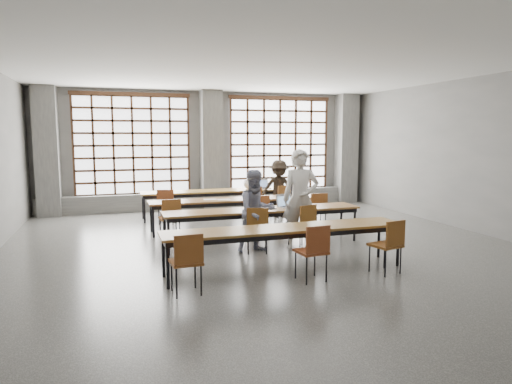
# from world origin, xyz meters

# --- Properties ---
(floor) EXTENTS (11.00, 11.00, 0.00)m
(floor) POSITION_xyz_m (0.00, 0.00, 0.00)
(floor) COLOR #464644
(floor) RESTS_ON ground
(ceiling) EXTENTS (11.00, 11.00, 0.00)m
(ceiling) POSITION_xyz_m (0.00, 0.00, 3.50)
(ceiling) COLOR silver
(ceiling) RESTS_ON floor
(wall_back) EXTENTS (10.00, 0.00, 10.00)m
(wall_back) POSITION_xyz_m (0.00, 5.50, 1.75)
(wall_back) COLOR #5B5B59
(wall_back) RESTS_ON floor
(wall_front) EXTENTS (10.00, 0.00, 10.00)m
(wall_front) POSITION_xyz_m (0.00, -5.50, 1.75)
(wall_front) COLOR #5B5B59
(wall_front) RESTS_ON floor
(wall_right) EXTENTS (0.00, 11.00, 11.00)m
(wall_right) POSITION_xyz_m (5.00, 0.00, 1.75)
(wall_right) COLOR #5B5B59
(wall_right) RESTS_ON floor
(column_left) EXTENTS (0.60, 0.55, 3.50)m
(column_left) POSITION_xyz_m (-4.50, 5.22, 1.75)
(column_left) COLOR #4F4F4D
(column_left) RESTS_ON floor
(column_mid) EXTENTS (0.60, 0.55, 3.50)m
(column_mid) POSITION_xyz_m (0.00, 5.22, 1.75)
(column_mid) COLOR #4F4F4D
(column_mid) RESTS_ON floor
(column_right) EXTENTS (0.60, 0.55, 3.50)m
(column_right) POSITION_xyz_m (4.50, 5.22, 1.75)
(column_right) COLOR #4F4F4D
(column_right) RESTS_ON floor
(window_left) EXTENTS (3.32, 0.12, 3.00)m
(window_left) POSITION_xyz_m (-2.25, 5.42, 1.90)
(window_left) COLOR white
(window_left) RESTS_ON wall_back
(window_right) EXTENTS (3.32, 0.12, 3.00)m
(window_right) POSITION_xyz_m (2.25, 5.42, 1.90)
(window_right) COLOR white
(window_right) RESTS_ON wall_back
(sill_ledge) EXTENTS (9.80, 0.35, 0.50)m
(sill_ledge) POSITION_xyz_m (0.00, 5.30, 0.25)
(sill_ledge) COLOR #4F4F4D
(sill_ledge) RESTS_ON floor
(desk_row_a) EXTENTS (4.00, 0.70, 0.73)m
(desk_row_a) POSITION_xyz_m (-0.19, 3.72, 0.66)
(desk_row_a) COLOR brown
(desk_row_a) RESTS_ON floor
(desk_row_b) EXTENTS (4.00, 0.70, 0.73)m
(desk_row_b) POSITION_xyz_m (-0.12, 1.98, 0.66)
(desk_row_b) COLOR brown
(desk_row_b) RESTS_ON floor
(desk_row_c) EXTENTS (4.00, 0.70, 0.73)m
(desk_row_c) POSITION_xyz_m (0.01, 0.39, 0.66)
(desk_row_c) COLOR brown
(desk_row_c) RESTS_ON floor
(desk_row_d) EXTENTS (4.00, 0.70, 0.73)m
(desk_row_d) POSITION_xyz_m (-0.22, -1.45, 0.66)
(desk_row_d) COLOR brown
(desk_row_d) RESTS_ON floor
(chair_back_left) EXTENTS (0.51, 0.51, 0.88)m
(chair_back_left) POSITION_xyz_m (-1.61, 3.09, 0.54)
(chair_back_left) COLOR brown
(chair_back_left) RESTS_ON floor
(chair_back_mid) EXTENTS (0.51, 0.51, 0.88)m
(chair_back_mid) POSITION_xyz_m (0.63, 3.09, 0.54)
(chair_back_mid) COLOR brown
(chair_back_mid) RESTS_ON floor
(chair_back_right) EXTENTS (0.52, 0.52, 0.88)m
(chair_back_right) POSITION_xyz_m (1.43, 3.09, 0.54)
(chair_back_right) COLOR brown
(chair_back_right) RESTS_ON floor
(chair_mid_left) EXTENTS (0.45, 0.46, 0.88)m
(chair_mid_left) POSITION_xyz_m (-1.72, 1.35, 0.54)
(chair_mid_left) COLOR brown
(chair_mid_left) RESTS_ON floor
(chair_mid_centre) EXTENTS (0.49, 0.49, 0.88)m
(chair_mid_centre) POSITION_xyz_m (0.26, 1.35, 0.54)
(chair_mid_centre) COLOR maroon
(chair_mid_centre) RESTS_ON floor
(chair_mid_right) EXTENTS (0.46, 0.47, 0.88)m
(chair_mid_right) POSITION_xyz_m (1.67, 1.35, 0.54)
(chair_mid_right) COLOR brown
(chair_mid_right) RESTS_ON floor
(chair_front_left) EXTENTS (0.52, 0.52, 0.88)m
(chair_front_left) POSITION_xyz_m (-0.31, -0.23, 0.54)
(chair_front_left) COLOR brown
(chair_front_left) RESTS_ON floor
(chair_front_right) EXTENTS (0.53, 0.53, 0.88)m
(chair_front_right) POSITION_xyz_m (0.64, -0.23, 0.54)
(chair_front_right) COLOR brown
(chair_front_right) RESTS_ON floor
(chair_near_left) EXTENTS (0.45, 0.45, 0.88)m
(chair_near_left) POSITION_xyz_m (-1.91, -2.08, 0.54)
(chair_near_left) COLOR brown
(chair_near_left) RESTS_ON floor
(chair_near_mid) EXTENTS (0.46, 0.46, 0.88)m
(chair_near_mid) POSITION_xyz_m (-0.01, -2.08, 0.54)
(chair_near_mid) COLOR brown
(chair_near_mid) RESTS_ON floor
(chair_near_right) EXTENTS (0.51, 0.51, 0.88)m
(chair_near_right) POSITION_xyz_m (1.30, -2.08, 0.54)
(chair_near_right) COLOR brown
(chair_near_right) RESTS_ON floor
(student_male) EXTENTS (0.81, 0.65, 1.93)m
(student_male) POSITION_xyz_m (0.61, -0.11, 0.96)
(student_male) COLOR silver
(student_male) RESTS_ON floor
(student_female) EXTENTS (0.83, 0.68, 1.56)m
(student_female) POSITION_xyz_m (-0.29, -0.11, 0.78)
(student_female) COLOR #1A2150
(student_female) RESTS_ON floor
(student_back) EXTENTS (1.08, 0.75, 1.53)m
(student_back) POSITION_xyz_m (1.41, 3.22, 0.77)
(student_back) COLOR black
(student_back) RESTS_ON floor
(laptop_front) EXTENTS (0.42, 0.37, 0.26)m
(laptop_front) POSITION_xyz_m (0.55, 0.50, 0.79)
(laptop_front) COLOR #AEAEB3
(laptop_front) RESTS_ON desk_row_c
(laptop_back) EXTENTS (0.38, 0.32, 0.26)m
(laptop_back) POSITION_xyz_m (1.16, 3.83, 0.79)
(laptop_back) COLOR #A9AAAE
(laptop_back) RESTS_ON desk_row_a
(mouse) EXTENTS (0.10, 0.07, 0.04)m
(mouse) POSITION_xyz_m (0.96, 0.37, 0.75)
(mouse) COLOR white
(mouse) RESTS_ON desk_row_c
(green_box) EXTENTS (0.26, 0.15, 0.09)m
(green_box) POSITION_xyz_m (-0.04, 0.47, 0.78)
(green_box) COLOR #328E2E
(green_box) RESTS_ON desk_row_c
(phone) EXTENTS (0.14, 0.08, 0.01)m
(phone) POSITION_xyz_m (0.19, 0.29, 0.74)
(phone) COLOR black
(phone) RESTS_ON desk_row_c
(paper_sheet_a) EXTENTS (0.32, 0.25, 0.00)m
(paper_sheet_a) POSITION_xyz_m (-0.72, 2.03, 0.73)
(paper_sheet_a) COLOR white
(paper_sheet_a) RESTS_ON desk_row_b
(paper_sheet_b) EXTENTS (0.31, 0.24, 0.00)m
(paper_sheet_b) POSITION_xyz_m (-0.42, 1.93, 0.73)
(paper_sheet_b) COLOR white
(paper_sheet_b) RESTS_ON desk_row_b
(backpack) EXTENTS (0.34, 0.23, 0.40)m
(backpack) POSITION_xyz_m (1.48, 2.03, 0.93)
(backpack) COLOR black
(backpack) RESTS_ON desk_row_b
(plastic_bag) EXTENTS (0.30, 0.26, 0.29)m
(plastic_bag) POSITION_xyz_m (0.71, 3.77, 0.87)
(plastic_bag) COLOR silver
(plastic_bag) RESTS_ON desk_row_a
(red_pouch) EXTENTS (0.21, 0.14, 0.06)m
(red_pouch) POSITION_xyz_m (-1.92, -2.00, 0.50)
(red_pouch) COLOR maroon
(red_pouch) RESTS_ON chair_near_left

